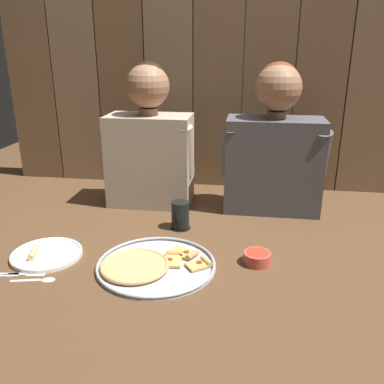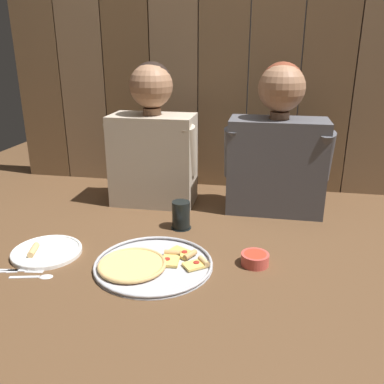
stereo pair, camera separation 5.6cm
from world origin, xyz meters
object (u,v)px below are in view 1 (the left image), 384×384
dipping_bowl (257,257)px  pizza_tray (151,265)px  drinking_glass (180,215)px  diner_left (150,141)px  dinner_plate (46,254)px  diner_right (274,145)px

dipping_bowl → pizza_tray: bearing=-167.3°
drinking_glass → dipping_bowl: drinking_glass is taller
dipping_bowl → diner_left: (-0.49, 0.51, 0.27)m
dinner_plate → dipping_bowl: bearing=4.7°
dinner_plate → drinking_glass: 0.53m
pizza_tray → diner_right: bearing=55.0°
dinner_plate → diner_right: 1.02m
diner_right → dipping_bowl: bearing=-96.9°
dinner_plate → drinking_glass: bearing=35.5°
dinner_plate → dipping_bowl: dipping_bowl is taller
pizza_tray → dipping_bowl: 0.36m
dinner_plate → diner_right: size_ratio=0.38×
pizza_tray → diner_left: size_ratio=0.63×
drinking_glass → diner_left: (-0.18, 0.27, 0.24)m
pizza_tray → drinking_glass: 0.33m
pizza_tray → dipping_bowl: dipping_bowl is taller
diner_left → diner_right: 0.55m
pizza_tray → dipping_bowl: (0.35, 0.08, 0.01)m
pizza_tray → dinner_plate: dinner_plate is taller
pizza_tray → diner_left: diner_left is taller
diner_left → dinner_plate: bearing=-113.0°
pizza_tray → diner_right: diner_right is taller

